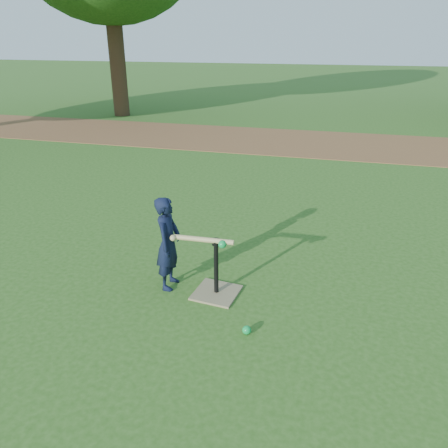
# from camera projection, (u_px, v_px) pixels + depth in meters

# --- Properties ---
(ground) EXTENTS (80.00, 80.00, 0.00)m
(ground) POSITION_uv_depth(u_px,v_px,m) (204.00, 313.00, 4.15)
(ground) COLOR #285116
(ground) RESTS_ON ground
(dirt_strip) EXTENTS (24.00, 3.00, 0.01)m
(dirt_strip) POSITION_uv_depth(u_px,v_px,m) (295.00, 142.00, 10.79)
(dirt_strip) COLOR brown
(dirt_strip) RESTS_ON ground
(child) EXTENTS (0.25, 0.37, 0.99)m
(child) POSITION_uv_depth(u_px,v_px,m) (168.00, 243.00, 4.41)
(child) COLOR black
(child) RESTS_ON ground
(wiffle_ball_ground) EXTENTS (0.08, 0.08, 0.08)m
(wiffle_ball_ground) POSITION_uv_depth(u_px,v_px,m) (247.00, 330.00, 3.84)
(wiffle_ball_ground) COLOR #0D943E
(wiffle_ball_ground) RESTS_ON ground
(batting_tee) EXTENTS (0.47, 0.47, 0.61)m
(batting_tee) POSITION_uv_depth(u_px,v_px,m) (216.00, 284.00, 4.41)
(batting_tee) COLOR #837453
(batting_tee) RESTS_ON ground
(swing_action) EXTENTS (0.63, 0.11, 0.09)m
(swing_action) POSITION_uv_depth(u_px,v_px,m) (204.00, 240.00, 4.22)
(swing_action) COLOR tan
(swing_action) RESTS_ON ground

